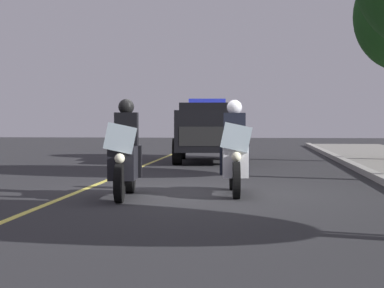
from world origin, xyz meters
The scene contains 5 objects.
ground_plane centered at (0.00, 0.00, 0.00)m, with size 80.00×80.00×0.00m, color #28282B.
lane_stripe_center centered at (0.00, -2.13, 0.00)m, with size 48.00×0.12×0.01m, color #E0D14C.
police_motorcycle_lead_left centered at (0.88, -1.07, 0.70)m, with size 2.14×0.61×1.72m.
police_motorcycle_lead_right centered at (0.14, 0.81, 0.70)m, with size 2.14×0.61×1.72m.
police_suv centered at (-9.52, -0.40, 1.07)m, with size 5.02×2.35×2.05m.
Camera 1 is at (12.44, 1.20, 1.34)m, focal length 63.36 mm.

